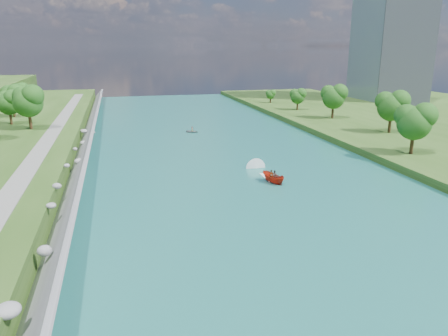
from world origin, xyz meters
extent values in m
plane|color=#2D5119|center=(0.00, 0.00, 0.00)|extent=(260.00, 260.00, 0.00)
cube|color=#195F5F|center=(0.00, 20.00, 0.05)|extent=(55.00, 240.00, 0.10)
cube|color=slate|center=(-25.85, 20.00, 1.80)|extent=(3.54, 236.00, 4.05)
ellipsoid|color=gray|center=(-27.35, -25.72, 3.44)|extent=(1.81, 1.78, 1.06)
ellipsoid|color=gray|center=(-26.44, -15.33, 2.88)|extent=(1.35, 1.17, 1.07)
ellipsoid|color=gray|center=(-27.08, -4.81, 3.56)|extent=(1.15, 1.14, 0.66)
ellipsoid|color=gray|center=(-27.29, 2.60, 3.58)|extent=(1.18, 1.04, 0.84)
ellipsoid|color=gray|center=(-27.03, 12.88, 3.60)|extent=(0.90, 0.84, 0.63)
ellipsoid|color=gray|center=(-25.94, 20.14, 2.32)|extent=(1.43, 1.29, 1.05)
ellipsoid|color=gray|center=(-27.04, 28.02, 2.76)|extent=(0.90, 0.89, 0.65)
ellipsoid|color=gray|center=(-26.13, 37.55, 1.83)|extent=(1.54, 1.66, 1.01)
ellipsoid|color=gray|center=(-26.71, 48.08, 2.41)|extent=(1.60, 2.02, 0.90)
ellipsoid|color=gray|center=(-25.12, 56.12, 0.52)|extent=(1.12, 1.28, 0.65)
cube|color=gray|center=(-32.50, 20.00, 3.55)|extent=(3.00, 200.00, 0.10)
cube|color=gray|center=(82.50, 95.00, 30.00)|extent=(22.00, 22.00, 60.00)
ellipsoid|color=#184311|center=(-37.60, 47.11, 9.15)|extent=(6.78, 6.78, 11.31)
ellipsoid|color=#184311|center=(-43.14, 54.86, 8.19)|extent=(5.63, 5.63, 9.39)
ellipsoid|color=#184311|center=(-44.79, 66.79, 8.39)|extent=(5.87, 5.87, 9.79)
ellipsoid|color=#184311|center=(-45.09, 78.19, 8.11)|extent=(5.53, 5.53, 9.22)
ellipsoid|color=#184311|center=(34.48, 14.32, 7.13)|extent=(6.75, 6.75, 11.25)
ellipsoid|color=#184311|center=(42.87, 33.77, 7.29)|extent=(6.94, 6.94, 11.57)
ellipsoid|color=#184311|center=(39.87, 56.31, 7.08)|extent=(6.69, 6.69, 11.15)
ellipsoid|color=#184311|center=(36.97, 74.40, 5.51)|extent=(4.81, 4.81, 8.01)
ellipsoid|color=#184311|center=(34.79, 93.56, 4.26)|extent=(3.31, 3.31, 5.51)
imported|color=red|center=(4.41, 7.60, 0.99)|extent=(3.35, 4.90, 1.77)
imported|color=#66605B|center=(4.01, 7.20, 1.39)|extent=(0.70, 0.47, 1.87)
imported|color=#66605B|center=(4.91, 8.10, 1.20)|extent=(0.90, 0.82, 1.51)
cube|color=white|center=(4.41, 10.60, 0.13)|extent=(0.90, 5.00, 0.06)
imported|color=gray|center=(-0.86, 52.28, 0.44)|extent=(3.99, 3.85, 0.67)
imported|color=#66605B|center=(-0.86, 52.28, 0.96)|extent=(0.70, 0.57, 1.23)
camera|label=1|loc=(-19.11, -55.05, 21.14)|focal=35.00mm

